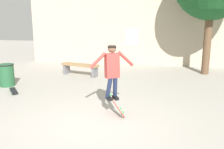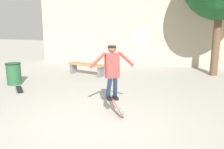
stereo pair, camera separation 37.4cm
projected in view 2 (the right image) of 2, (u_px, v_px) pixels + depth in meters
The scene contains 7 objects.
ground_plane at pixel (95, 122), 6.07m from camera, with size 40.00×40.00×0.00m, color #A39E93.
building_backdrop at pixel (141, 20), 13.10m from camera, with size 11.99×0.52×5.64m.
park_bench at pixel (87, 67), 10.96m from camera, with size 1.77×0.86×0.51m.
trash_bin at pixel (14, 73), 9.41m from camera, with size 0.57×0.57×0.82m.
skater at pixel (112, 67), 6.30m from camera, with size 1.06×0.68×1.43m.
skateboard_flipping at pixel (115, 104), 6.46m from camera, with size 0.57×0.70×0.52m.
skateboard_resting at pixel (19, 89), 8.65m from camera, with size 0.63×0.71×0.08m.
Camera 2 is at (1.81, -5.38, 2.48)m, focal length 40.00 mm.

